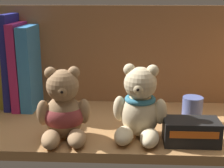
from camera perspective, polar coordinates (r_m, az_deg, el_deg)
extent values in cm
cube|color=#9E7042|center=(74.13, -0.21, -7.65)|extent=(82.07, 29.89, 2.00)
cube|color=brown|center=(85.15, 0.33, 4.59)|extent=(84.47, 1.20, 27.85)
cube|color=#A28F2A|center=(87.81, -18.56, 2.27)|extent=(2.47, 9.69, 18.37)
cube|color=navy|center=(86.41, -17.28, 4.07)|extent=(2.37, 13.33, 24.00)
cube|color=#A1215E|center=(85.92, -15.87, 3.38)|extent=(2.08, 14.99, 21.79)
cube|color=#3077B9|center=(85.16, -14.12, 3.17)|extent=(2.89, 14.93, 21.11)
ellipsoid|color=#93704C|center=(65.67, -8.62, -5.79)|extent=(7.72, 7.08, 9.08)
sphere|color=#93704C|center=(63.10, -8.88, -0.29)|extent=(6.46, 6.46, 6.46)
sphere|color=#93704C|center=(63.06, -11.01, 1.97)|extent=(2.42, 2.42, 2.42)
sphere|color=#93704C|center=(62.81, -6.90, 2.09)|extent=(2.42, 2.42, 2.42)
sphere|color=#9B754E|center=(61.01, -8.97, -1.24)|extent=(2.42, 2.42, 2.42)
sphere|color=black|center=(60.19, -9.01, -1.41)|extent=(0.85, 0.85, 0.85)
ellipsoid|color=#93704C|center=(63.07, -10.97, -9.75)|extent=(4.51, 6.54, 3.23)
ellipsoid|color=#93704C|center=(62.80, -6.36, -9.66)|extent=(4.51, 6.54, 3.23)
ellipsoid|color=#93704C|center=(65.19, -12.28, -5.08)|extent=(2.99, 2.99, 5.25)
ellipsoid|color=#93704C|center=(64.75, -5.05, -4.91)|extent=(2.99, 2.99, 5.25)
ellipsoid|color=maroon|center=(65.59, -8.63, -5.60)|extent=(8.36, 7.72, 6.36)
ellipsoid|color=beige|center=(65.92, 5.03, -5.49)|extent=(7.89, 7.24, 9.28)
sphere|color=beige|center=(63.31, 5.12, 0.12)|extent=(6.60, 6.60, 6.60)
sphere|color=beige|center=(63.43, 3.17, 2.59)|extent=(2.47, 2.47, 2.47)
sphere|color=beige|center=(62.88, 7.32, 2.37)|extent=(2.47, 2.47, 2.47)
sphere|color=beige|center=(61.19, 4.83, -0.82)|extent=(2.47, 2.47, 2.47)
sphere|color=black|center=(60.35, 4.72, -0.99)|extent=(0.87, 0.87, 0.87)
ellipsoid|color=beige|center=(63.43, 2.12, -9.26)|extent=(4.68, 6.71, 3.30)
ellipsoid|color=beige|center=(62.83, 6.77, -9.63)|extent=(4.68, 6.71, 3.30)
ellipsoid|color=beige|center=(65.68, 1.38, -4.43)|extent=(3.09, 3.09, 5.36)
ellipsoid|color=beige|center=(64.73, 8.68, -4.93)|extent=(3.09, 3.09, 5.36)
torus|color=teal|center=(64.78, 5.10, -2.74)|extent=(6.33, 6.33, 1.19)
cylinder|color=#4C5B99|center=(75.46, 14.24, -4.47)|extent=(4.66, 4.66, 5.97)
cube|color=black|center=(65.01, 14.05, -8.32)|extent=(10.82, 5.68, 4.93)
cube|color=orange|center=(62.16, 14.60, -8.89)|extent=(9.20, 0.16, 1.38)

